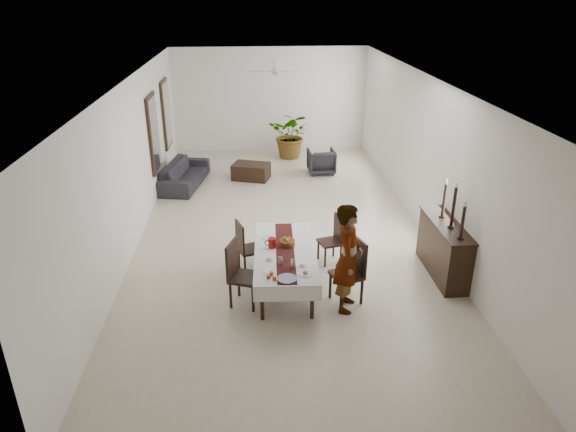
{
  "coord_description": "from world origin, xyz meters",
  "views": [
    {
      "loc": [
        -0.61,
        -10.06,
        4.8
      ],
      "look_at": [
        -0.0,
        -1.66,
        1.05
      ],
      "focal_mm": 32.0,
      "sensor_mm": 36.0,
      "label": 1
    }
  ],
  "objects_px": {
    "sideboard_body": "(444,250)",
    "dining_table_top": "(285,253)",
    "red_pitcher": "(272,243)",
    "woman": "(348,258)",
    "sofa": "(185,174)"
  },
  "relations": [
    {
      "from": "red_pitcher",
      "to": "sideboard_body",
      "type": "distance_m",
      "value": 3.11
    },
    {
      "from": "red_pitcher",
      "to": "sofa",
      "type": "xyz_separation_m",
      "value": [
        -2.09,
        5.07,
        -0.46
      ]
    },
    {
      "from": "red_pitcher",
      "to": "woman",
      "type": "xyz_separation_m",
      "value": [
        1.16,
        -0.9,
        0.15
      ]
    },
    {
      "from": "woman",
      "to": "red_pitcher",
      "type": "bearing_deg",
      "value": 67.8
    },
    {
      "from": "sofa",
      "to": "dining_table_top",
      "type": "bearing_deg",
      "value": -145.89
    },
    {
      "from": "dining_table_top",
      "to": "woman",
      "type": "bearing_deg",
      "value": -36.61
    },
    {
      "from": "sideboard_body",
      "to": "dining_table_top",
      "type": "bearing_deg",
      "value": -176.14
    },
    {
      "from": "dining_table_top",
      "to": "woman",
      "type": "height_order",
      "value": "woman"
    },
    {
      "from": "dining_table_top",
      "to": "woman",
      "type": "distance_m",
      "value": 1.24
    },
    {
      "from": "red_pitcher",
      "to": "sideboard_body",
      "type": "bearing_deg",
      "value": 0.97
    },
    {
      "from": "red_pitcher",
      "to": "sideboard_body",
      "type": "relative_size",
      "value": 0.11
    },
    {
      "from": "red_pitcher",
      "to": "woman",
      "type": "relative_size",
      "value": 0.1
    },
    {
      "from": "woman",
      "to": "sideboard_body",
      "type": "height_order",
      "value": "woman"
    },
    {
      "from": "sideboard_body",
      "to": "sofa",
      "type": "height_order",
      "value": "sideboard_body"
    },
    {
      "from": "red_pitcher",
      "to": "sideboard_body",
      "type": "height_order",
      "value": "sideboard_body"
    }
  ]
}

